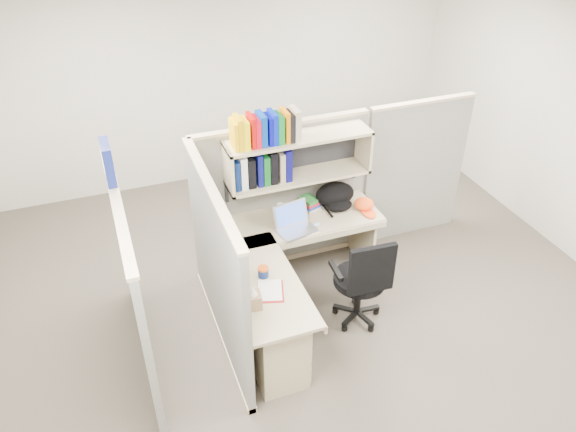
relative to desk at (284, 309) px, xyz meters
name	(u,v)px	position (x,y,z in m)	size (l,w,h in m)	color
ground	(313,313)	(0.41, 0.29, -0.44)	(6.00, 6.00, 0.00)	#39332C
room_shell	(318,167)	(0.41, 0.29, 1.18)	(6.00, 6.00, 6.00)	#B3B0A1
cubicle	(261,219)	(0.04, 0.74, 0.47)	(3.79, 1.84, 1.95)	slate
desk	(284,309)	(0.00, 0.00, 0.00)	(1.74, 1.75, 0.73)	tan
laptop	(297,220)	(0.38, 0.67, 0.42)	(0.36, 0.36, 0.26)	silver
backpack	(337,197)	(0.91, 0.93, 0.41)	(0.41, 0.31, 0.24)	black
orange_cap	(364,204)	(1.15, 0.81, 0.35)	(0.20, 0.23, 0.11)	#FC4F15
snack_canister	(263,272)	(-0.13, 0.15, 0.34)	(0.10, 0.10, 0.09)	#0E1E52
tissue_box	(253,297)	(-0.32, -0.18, 0.39)	(0.13, 0.13, 0.21)	#9B7D58
mouse	(317,224)	(0.59, 0.69, 0.31)	(0.08, 0.05, 0.03)	#9AC0DA
paper_cup	(281,209)	(0.33, 1.01, 0.35)	(0.08, 0.08, 0.11)	white
book_stack	(309,203)	(0.64, 1.03, 0.34)	(0.16, 0.21, 0.10)	gray
loose_paper	(270,290)	(-0.14, -0.04, 0.29)	(0.20, 0.26, 0.00)	white
task_chair	(360,293)	(0.76, 0.03, -0.08)	(0.54, 0.50, 1.01)	black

